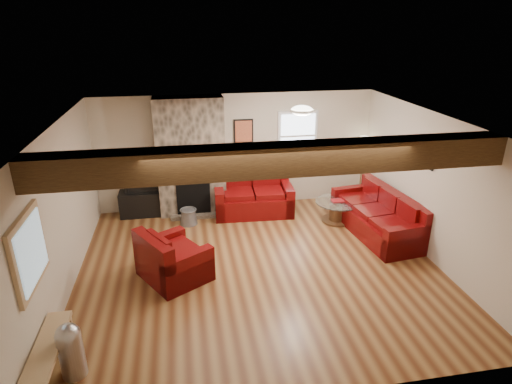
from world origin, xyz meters
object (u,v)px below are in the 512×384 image
tv_cabinet (146,203)px  television (144,181)px  armchair_red (174,255)px  coffee_table (337,211)px  sofa_three (377,213)px  floor_lamp (364,146)px  loveseat (253,194)px

tv_cabinet → television: size_ratio=1.33×
armchair_red → coffee_table: (3.33, 1.53, -0.19)m
sofa_three → television: 4.80m
coffee_table → tv_cabinet: tv_cabinet is taller
tv_cabinet → floor_lamp: 4.92m
armchair_red → tv_cabinet: bearing=-18.1°
sofa_three → armchair_red: sofa_three is taller
sofa_three → television: television is taller
sofa_three → loveseat: loveseat is taller
loveseat → coffee_table: (1.64, -0.74, -0.21)m
loveseat → coffee_table: size_ratio=1.80×
coffee_table → television: 4.09m
sofa_three → armchair_red: bearing=-83.9°
armchair_red → loveseat: bearing=-67.7°
coffee_table → television: size_ratio=1.13×
loveseat → armchair_red: size_ratio=1.62×
floor_lamp → tv_cabinet: bearing=178.9°
loveseat → floor_lamp: (2.53, 0.20, 0.87)m
coffee_table → floor_lamp: (0.89, 0.94, 1.09)m
armchair_red → television: (-0.60, 2.57, 0.36)m
loveseat → armchair_red: (-1.69, -2.27, -0.03)m
television → coffee_table: bearing=-14.8°
loveseat → armchair_red: 2.83m
loveseat → television: size_ratio=2.04×
tv_cabinet → television: bearing=0.0°
floor_lamp → sofa_three: bearing=-101.5°
loveseat → tv_cabinet: loveseat is taller
television → floor_lamp: 4.84m
television → floor_lamp: (4.81, -0.10, 0.54)m
tv_cabinet → floor_lamp: size_ratio=0.70×
tv_cabinet → sofa_three: bearing=-20.4°
television → armchair_red: bearing=-76.9°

